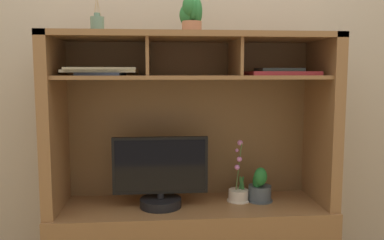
# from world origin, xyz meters

# --- Properties ---
(back_wall) EXTENTS (6.00, 0.02, 2.80)m
(back_wall) POSITION_xyz_m (0.00, 0.27, 1.40)
(back_wall) COLOR #B8A88F
(back_wall) RESTS_ON ground
(media_console) EXTENTS (1.54, 0.51, 1.40)m
(media_console) POSITION_xyz_m (0.00, 0.01, 0.43)
(media_console) COLOR brown
(media_console) RESTS_ON ground
(tv_monitor) EXTENTS (0.52, 0.23, 0.39)m
(tv_monitor) POSITION_xyz_m (-0.18, -0.03, 0.63)
(tv_monitor) COLOR black
(tv_monitor) RESTS_ON media_console
(potted_orchid) EXTENTS (0.13, 0.13, 0.35)m
(potted_orchid) POSITION_xyz_m (0.27, 0.03, 0.52)
(potted_orchid) COLOR beige
(potted_orchid) RESTS_ON media_console
(potted_fern) EXTENTS (0.15, 0.15, 0.21)m
(potted_fern) POSITION_xyz_m (0.39, 0.02, 0.55)
(potted_fern) COLOR #434D54
(potted_fern) RESTS_ON media_console
(magazine_stack_left) EXTENTS (0.39, 0.28, 0.04)m
(magazine_stack_left) POSITION_xyz_m (0.48, -0.01, 1.20)
(magazine_stack_left) COLOR #A12D33
(magazine_stack_left) RESTS_ON media_console
(magazine_stack_centre) EXTENTS (0.38, 0.30, 0.04)m
(magazine_stack_centre) POSITION_xyz_m (-0.48, -0.05, 1.21)
(magazine_stack_centre) COLOR #2D3749
(magazine_stack_centre) RESTS_ON media_console
(diffuser_bottle) EXTENTS (0.07, 0.07, 0.30)m
(diffuser_bottle) POSITION_xyz_m (-0.50, 0.01, 1.45)
(diffuser_bottle) COLOR slate
(diffuser_bottle) RESTS_ON media_console
(potted_succulent) EXTENTS (0.13, 0.12, 0.20)m
(potted_succulent) POSITION_xyz_m (-0.00, 0.01, 1.50)
(potted_succulent) COLOR #B06E4C
(potted_succulent) RESTS_ON media_console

